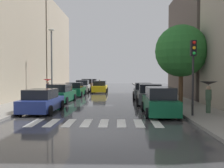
{
  "coord_description": "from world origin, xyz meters",
  "views": [
    {
      "loc": [
        1.2,
        -10.59,
        2.51
      ],
      "look_at": [
        0.37,
        21.78,
        1.28
      ],
      "focal_mm": 40.64,
      "sensor_mm": 36.0,
      "label": 1
    }
  ],
  "objects_px": {
    "parked_car_right_third": "(143,91)",
    "street_tree_right": "(181,51)",
    "parked_car_left_fifth": "(87,85)",
    "parked_car_left_sixth": "(92,84)",
    "pedestrian_foreground": "(209,90)",
    "parked_car_right_nearest": "(160,102)",
    "parked_car_right_second": "(149,95)",
    "parked_car_left_fourth": "(83,87)",
    "taxi_midroad": "(100,87)",
    "parked_car_left_nearest": "(42,101)",
    "lamp_post_left": "(52,58)",
    "traffic_light_right_corner": "(193,61)",
    "parked_car_left_second": "(61,94)",
    "pedestrian_near_tree": "(48,84)",
    "parked_car_left_third": "(75,90)"
  },
  "relations": [
    {
      "from": "parked_car_right_third",
      "to": "street_tree_right",
      "type": "bearing_deg",
      "value": -152.34
    },
    {
      "from": "parked_car_left_fifth",
      "to": "parked_car_left_sixth",
      "type": "distance_m",
      "value": 5.81
    },
    {
      "from": "pedestrian_foreground",
      "to": "parked_car_right_third",
      "type": "bearing_deg",
      "value": 104.41
    },
    {
      "from": "parked_car_right_nearest",
      "to": "parked_car_right_second",
      "type": "distance_m",
      "value": 5.41
    },
    {
      "from": "parked_car_left_fourth",
      "to": "taxi_midroad",
      "type": "height_order",
      "value": "taxi_midroad"
    },
    {
      "from": "pedestrian_foreground",
      "to": "street_tree_right",
      "type": "relative_size",
      "value": 0.3
    },
    {
      "from": "parked_car_right_nearest",
      "to": "parked_car_right_third",
      "type": "height_order",
      "value": "parked_car_right_nearest"
    },
    {
      "from": "parked_car_left_nearest",
      "to": "parked_car_left_fifth",
      "type": "distance_m",
      "value": 25.36
    },
    {
      "from": "parked_car_right_nearest",
      "to": "parked_car_left_nearest",
      "type": "bearing_deg",
      "value": 84.8
    },
    {
      "from": "parked_car_left_nearest",
      "to": "parked_car_left_fourth",
      "type": "xyz_separation_m",
      "value": [
        0.09,
        18.7,
        0.07
      ]
    },
    {
      "from": "parked_car_left_sixth",
      "to": "taxi_midroad",
      "type": "relative_size",
      "value": 0.91
    },
    {
      "from": "pedestrian_foreground",
      "to": "street_tree_right",
      "type": "height_order",
      "value": "street_tree_right"
    },
    {
      "from": "parked_car_right_nearest",
      "to": "pedestrian_foreground",
      "type": "bearing_deg",
      "value": -92.13
    },
    {
      "from": "parked_car_right_second",
      "to": "lamp_post_left",
      "type": "height_order",
      "value": "lamp_post_left"
    },
    {
      "from": "traffic_light_right_corner",
      "to": "parked_car_left_second",
      "type": "bearing_deg",
      "value": 139.97
    },
    {
      "from": "parked_car_right_second",
      "to": "lamp_post_left",
      "type": "bearing_deg",
      "value": 67.67
    },
    {
      "from": "taxi_midroad",
      "to": "lamp_post_left",
      "type": "xyz_separation_m",
      "value": [
        -4.19,
        -9.35,
        3.4
      ]
    },
    {
      "from": "parked_car_right_third",
      "to": "lamp_post_left",
      "type": "distance_m",
      "value": 9.94
    },
    {
      "from": "parked_car_left_fifth",
      "to": "parked_car_right_third",
      "type": "xyz_separation_m",
      "value": [
        7.71,
        -15.45,
        -0.05
      ]
    },
    {
      "from": "parked_car_left_fourth",
      "to": "parked_car_left_sixth",
      "type": "height_order",
      "value": "parked_car_left_fourth"
    },
    {
      "from": "parked_car_left_sixth",
      "to": "traffic_light_right_corner",
      "type": "bearing_deg",
      "value": -163.85
    },
    {
      "from": "parked_car_left_sixth",
      "to": "pedestrian_near_tree",
      "type": "bearing_deg",
      "value": 174.42
    },
    {
      "from": "taxi_midroad",
      "to": "pedestrian_near_tree",
      "type": "relative_size",
      "value": 2.41
    },
    {
      "from": "parked_car_right_second",
      "to": "taxi_midroad",
      "type": "relative_size",
      "value": 0.91
    },
    {
      "from": "parked_car_left_second",
      "to": "parked_car_right_second",
      "type": "distance_m",
      "value": 7.86
    },
    {
      "from": "parked_car_left_sixth",
      "to": "parked_car_right_third",
      "type": "height_order",
      "value": "parked_car_left_sixth"
    },
    {
      "from": "street_tree_right",
      "to": "lamp_post_left",
      "type": "relative_size",
      "value": 0.92
    },
    {
      "from": "parked_car_right_second",
      "to": "street_tree_right",
      "type": "height_order",
      "value": "street_tree_right"
    },
    {
      "from": "parked_car_left_second",
      "to": "pedestrian_near_tree",
      "type": "relative_size",
      "value": 2.57
    },
    {
      "from": "parked_car_left_fifth",
      "to": "pedestrian_near_tree",
      "type": "bearing_deg",
      "value": 170.99
    },
    {
      "from": "parked_car_right_second",
      "to": "taxi_midroad",
      "type": "distance_m",
      "value": 14.61
    },
    {
      "from": "parked_car_left_nearest",
      "to": "taxi_midroad",
      "type": "xyz_separation_m",
      "value": [
        2.52,
        18.25,
        0.03
      ]
    },
    {
      "from": "parked_car_right_nearest",
      "to": "street_tree_right",
      "type": "relative_size",
      "value": 0.75
    },
    {
      "from": "parked_car_left_fifth",
      "to": "parked_car_right_second",
      "type": "height_order",
      "value": "parked_car_left_fifth"
    },
    {
      "from": "parked_car_left_second",
      "to": "parked_car_left_fifth",
      "type": "xyz_separation_m",
      "value": [
        -0.01,
        19.47,
        0.04
      ]
    },
    {
      "from": "parked_car_left_fifth",
      "to": "traffic_light_right_corner",
      "type": "bearing_deg",
      "value": -162.25
    },
    {
      "from": "parked_car_right_nearest",
      "to": "lamp_post_left",
      "type": "relative_size",
      "value": 0.69
    },
    {
      "from": "parked_car_left_sixth",
      "to": "lamp_post_left",
      "type": "xyz_separation_m",
      "value": [
        -1.75,
        -22.27,
        3.39
      ]
    },
    {
      "from": "parked_car_left_fourth",
      "to": "parked_car_left_third",
      "type": "bearing_deg",
      "value": 178.38
    },
    {
      "from": "parked_car_right_third",
      "to": "taxi_midroad",
      "type": "height_order",
      "value": "taxi_midroad"
    },
    {
      "from": "street_tree_right",
      "to": "pedestrian_near_tree",
      "type": "bearing_deg",
      "value": 157.97
    },
    {
      "from": "parked_car_left_sixth",
      "to": "traffic_light_right_corner",
      "type": "distance_m",
      "value": 34.54
    },
    {
      "from": "parked_car_left_nearest",
      "to": "parked_car_left_third",
      "type": "height_order",
      "value": "parked_car_left_third"
    },
    {
      "from": "parked_car_left_third",
      "to": "parked_car_right_nearest",
      "type": "distance_m",
      "value": 15.14
    },
    {
      "from": "taxi_midroad",
      "to": "traffic_light_right_corner",
      "type": "xyz_separation_m",
      "value": [
        6.81,
        -20.27,
        2.52
      ]
    },
    {
      "from": "parked_car_left_fourth",
      "to": "street_tree_right",
      "type": "relative_size",
      "value": 0.7
    },
    {
      "from": "parked_car_left_fourth",
      "to": "traffic_light_right_corner",
      "type": "relative_size",
      "value": 1.04
    },
    {
      "from": "parked_car_right_nearest",
      "to": "parked_car_left_sixth",
      "type": "bearing_deg",
      "value": 14.25
    },
    {
      "from": "parked_car_right_second",
      "to": "traffic_light_right_corner",
      "type": "relative_size",
      "value": 0.96
    },
    {
      "from": "parked_car_left_third",
      "to": "pedestrian_foreground",
      "type": "distance_m",
      "value": 16.94
    }
  ]
}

